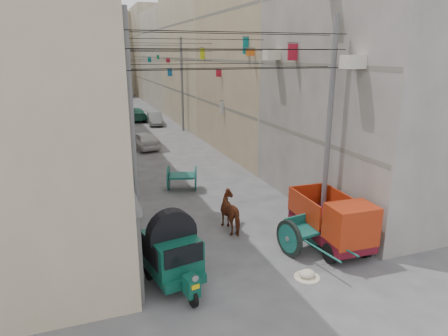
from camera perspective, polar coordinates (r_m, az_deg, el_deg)
name	(u,v)px	position (r m, az deg, el deg)	size (l,w,h in m)	color
building_row_left	(38,56)	(40.65, -25.00, 14.33)	(8.00, 62.00, 14.00)	tan
building_row_right	(208,55)	(42.61, -2.27, 15.77)	(8.00, 62.00, 14.00)	#9C9792
end_cap_building	(105,54)	(72.60, -16.66, 15.29)	(22.00, 10.00, 13.00)	#AFA689
shutters_left	(115,180)	(17.62, -15.34, -1.62)	(0.18, 14.40, 2.88)	#4C4C51
signboards	(155,101)	(28.72, -9.88, 9.35)	(8.22, 40.52, 5.67)	#AA162B
ac_units	(311,33)	(16.60, 12.38, 18.34)	(0.70, 6.55, 3.35)	beige
utility_poles	(169,100)	(24.12, -7.87, 9.56)	(7.40, 22.20, 8.00)	slate
overhead_cables	(178,51)	(21.44, -6.59, 16.22)	(7.40, 22.52, 1.12)	black
auto_rickshaw	(173,252)	(12.08, -7.37, -11.76)	(1.77, 2.65, 1.80)	black
tonga_cart	(303,234)	(14.24, 11.21, -9.23)	(1.50, 2.94, 1.27)	black
mini_truck	(336,225)	(14.51, 15.76, -7.85)	(1.68, 3.54, 1.96)	black
second_cart	(182,177)	(20.19, -6.01, -1.30)	(1.76, 1.65, 1.27)	#125149
feed_sack	(307,274)	(13.00, 11.78, -14.56)	(0.50, 0.40, 0.25)	beige
horse	(233,212)	(15.60, 1.28, -6.30)	(0.80, 1.75, 1.48)	#5C1F15
distant_car_white	(143,140)	(29.52, -11.51, 3.95)	(1.50, 3.73, 1.27)	silver
distant_car_grey	(155,119)	(39.44, -9.82, 6.98)	(1.27, 3.65, 1.20)	slate
distant_car_green	(135,114)	(42.50, -12.55, 7.53)	(1.79, 4.40, 1.28)	#205F4D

